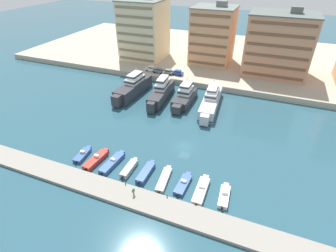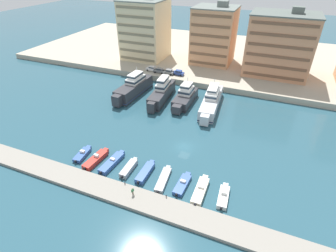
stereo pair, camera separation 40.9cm
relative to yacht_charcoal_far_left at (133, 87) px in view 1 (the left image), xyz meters
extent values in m
plane|color=#285160|center=(24.40, -20.29, -2.52)|extent=(400.00, 400.00, 0.00)
cube|color=#ADA38E|center=(24.40, 47.55, -1.56)|extent=(180.00, 70.00, 1.93)
cube|color=gray|center=(24.40, -38.86, -2.19)|extent=(120.00, 4.89, 0.66)
cube|color=#333338|center=(0.01, 0.18, -0.56)|extent=(5.48, 16.99, 3.93)
cube|color=#333338|center=(-0.51, -9.22, -0.46)|extent=(2.63, 2.42, 3.34)
cube|color=#334C7F|center=(0.01, 0.18, -1.83)|extent=(5.53, 17.16, 0.24)
cube|color=white|center=(0.08, 1.43, 2.18)|extent=(3.94, 7.23, 1.54)
cube|color=#233342|center=(0.08, 1.43, 2.33)|extent=(3.99, 7.30, 0.55)
cube|color=white|center=(0.08, 1.43, 3.57)|extent=(3.07, 5.64, 1.25)
cube|color=#233342|center=(0.08, 1.43, 3.70)|extent=(3.11, 5.69, 0.45)
cylinder|color=silver|center=(0.14, 2.49, 5.10)|extent=(0.16, 0.16, 1.80)
cube|color=#333338|center=(0.50, 9.00, -1.44)|extent=(3.92, 1.11, 0.20)
cube|color=#333338|center=(9.74, 0.26, -0.75)|extent=(5.13, 16.73, 3.55)
cube|color=#333338|center=(10.46, -8.80, -0.66)|extent=(2.25, 2.07, 3.02)
cube|color=black|center=(9.74, 0.26, -1.90)|extent=(5.18, 16.89, 0.24)
cube|color=white|center=(9.64, 1.50, 1.92)|extent=(3.53, 7.14, 1.78)
cube|color=#233342|center=(9.64, 1.50, 2.10)|extent=(3.57, 7.21, 0.64)
cube|color=white|center=(9.64, 1.50, 3.52)|extent=(2.75, 5.57, 1.42)
cube|color=#233342|center=(9.64, 1.50, 3.66)|extent=(2.79, 5.62, 0.51)
cylinder|color=silver|center=(9.56, 2.53, 5.13)|extent=(0.16, 0.16, 1.80)
cube|color=#333338|center=(9.04, 8.92, -1.55)|extent=(3.31, 1.16, 0.20)
cube|color=#333338|center=(17.18, 0.79, -1.12)|extent=(4.68, 12.44, 2.81)
cube|color=#333338|center=(17.24, -6.44, -1.05)|extent=(2.53, 2.31, 2.39)
cube|color=black|center=(17.18, 0.79, -2.03)|extent=(4.72, 12.56, 0.24)
cube|color=white|center=(17.17, 1.72, 1.15)|extent=(3.61, 5.24, 1.74)
cube|color=#233342|center=(17.17, 1.72, 1.33)|extent=(3.66, 5.29, 0.63)
cube|color=white|center=(17.17, 1.72, 2.68)|extent=(2.82, 4.09, 1.31)
cube|color=#233342|center=(17.17, 1.72, 2.81)|extent=(2.85, 4.13, 0.47)
cylinder|color=silver|center=(17.17, 2.50, 4.24)|extent=(0.16, 0.16, 1.80)
cube|color=#333338|center=(17.12, 7.44, -1.75)|extent=(3.89, 0.93, 0.20)
cube|color=silver|center=(25.24, 1.07, -0.93)|extent=(5.82, 19.28, 3.19)
cube|color=silver|center=(26.10, -9.34, -0.85)|extent=(2.51, 2.32, 2.71)
cube|color=#192347|center=(25.24, 1.07, -1.97)|extent=(5.88, 19.47, 0.24)
cube|color=white|center=(25.12, 2.49, 1.55)|extent=(3.97, 8.22, 1.77)
cube|color=#233342|center=(25.12, 2.49, 1.73)|extent=(4.02, 8.31, 0.64)
cube|color=white|center=(25.12, 2.49, 2.99)|extent=(3.10, 6.41, 1.11)
cube|color=#233342|center=(25.12, 2.49, 3.10)|extent=(3.14, 6.48, 0.40)
cylinder|color=silver|center=(25.02, 3.68, 4.44)|extent=(0.16, 0.16, 1.80)
cube|color=silver|center=(24.41, 10.98, -1.65)|extent=(3.69, 1.20, 0.20)
cube|color=#33569E|center=(4.39, -32.30, -2.09)|extent=(2.36, 4.97, 0.87)
cube|color=#33569E|center=(4.09, -29.55, -2.09)|extent=(1.10, 0.94, 0.74)
cube|color=silver|center=(4.35, -31.94, -1.38)|extent=(1.08, 0.71, 0.54)
cube|color=#283847|center=(4.32, -31.67, -1.30)|extent=(0.93, 0.18, 0.33)
cube|color=black|center=(4.66, -34.87, -1.94)|extent=(0.39, 0.32, 0.60)
cube|color=red|center=(8.23, -32.69, -1.98)|extent=(2.40, 6.58, 1.09)
cube|color=red|center=(8.51, -29.10, -1.98)|extent=(1.11, 0.94, 0.92)
cube|color=silver|center=(8.27, -32.21, -1.14)|extent=(1.09, 0.68, 0.59)
cube|color=#283847|center=(8.29, -31.93, -1.05)|extent=(0.96, 0.15, 0.36)
cube|color=black|center=(7.97, -36.09, -1.83)|extent=(0.38, 0.31, 0.60)
cube|color=#33569E|center=(11.99, -32.19, -2.03)|extent=(2.38, 7.02, 0.99)
cube|color=#33569E|center=(12.26, -28.36, -2.03)|extent=(1.10, 0.93, 0.84)
cube|color=silver|center=(12.03, -31.67, -1.35)|extent=(1.09, 0.67, 0.37)
cube|color=#283847|center=(12.05, -31.39, -1.29)|extent=(0.95, 0.15, 0.22)
cube|color=black|center=(11.73, -35.81, -1.88)|extent=(0.38, 0.30, 0.60)
cube|color=#9EA3A8|center=(16.27, -32.37, -1.99)|extent=(1.64, 5.35, 1.06)
cube|color=#9EA3A8|center=(16.22, -29.40, -1.99)|extent=(0.87, 0.71, 0.90)
cube|color=black|center=(16.31, -35.22, -1.84)|extent=(0.36, 0.29, 0.60)
cube|color=#33569E|center=(20.01, -32.19, -2.00)|extent=(1.78, 6.01, 1.05)
cube|color=#33569E|center=(19.99, -28.84, -2.00)|extent=(0.96, 0.79, 0.90)
cube|color=black|center=(20.03, -35.37, -1.85)|extent=(0.36, 0.28, 0.60)
cube|color=#9EA3A8|center=(24.16, -32.50, -2.15)|extent=(2.42, 6.83, 0.75)
cube|color=#9EA3A8|center=(23.75, -28.84, -2.15)|extent=(1.01, 0.86, 0.64)
cube|color=black|center=(24.55, -36.00, -2.00)|extent=(0.39, 0.32, 0.60)
cube|color=#33569E|center=(28.14, -32.41, -2.13)|extent=(2.09, 5.60, 0.79)
cube|color=#33569E|center=(28.25, -29.27, -2.13)|extent=(1.07, 0.89, 0.67)
cube|color=silver|center=(28.15, -32.00, -1.53)|extent=(1.06, 0.64, 0.40)
cube|color=#283847|center=(28.16, -31.72, -1.47)|extent=(0.95, 0.11, 0.24)
cube|color=black|center=(28.03, -35.36, -1.98)|extent=(0.37, 0.29, 0.60)
cube|color=beige|center=(31.85, -32.76, -2.03)|extent=(2.09, 6.84, 0.98)
cube|color=beige|center=(31.76, -28.98, -2.03)|extent=(1.09, 0.90, 0.83)
cube|color=silver|center=(31.83, -32.25, -1.34)|extent=(1.08, 0.62, 0.40)
cube|color=#283847|center=(31.83, -31.97, -1.28)|extent=(0.97, 0.10, 0.24)
cube|color=black|center=(31.92, -36.34, -1.88)|extent=(0.37, 0.29, 0.60)
cube|color=white|center=(36.19, -32.50, -2.09)|extent=(2.17, 5.45, 0.86)
cube|color=white|center=(35.97, -29.48, -2.09)|extent=(1.04, 0.87, 0.73)
cube|color=silver|center=(36.16, -32.10, -1.37)|extent=(1.02, 0.67, 0.59)
cube|color=#283847|center=(36.14, -31.82, -1.28)|extent=(0.89, 0.15, 0.35)
cube|color=black|center=(36.40, -35.33, -1.94)|extent=(0.38, 0.31, 0.60)
cube|color=white|center=(-1.42, 16.56, 0.13)|extent=(4.14, 1.81, 0.80)
cube|color=white|center=(-1.27, 16.55, 0.87)|extent=(2.14, 1.61, 0.68)
cube|color=#1E2833|center=(-1.27, 16.55, 0.87)|extent=(2.10, 1.63, 0.37)
cylinder|color=black|center=(-2.79, 15.74, -0.27)|extent=(0.65, 0.24, 0.64)
cylinder|color=black|center=(-2.75, 17.44, -0.27)|extent=(0.65, 0.24, 0.64)
cylinder|color=black|center=(-0.09, 15.67, -0.27)|extent=(0.65, 0.24, 0.64)
cylinder|color=black|center=(-0.05, 17.37, -0.27)|extent=(0.65, 0.24, 0.64)
cube|color=slate|center=(1.98, 15.95, 0.13)|extent=(4.13, 1.79, 0.80)
cube|color=slate|center=(2.13, 15.95, 0.87)|extent=(2.13, 1.60, 0.68)
cube|color=#1E2833|center=(2.13, 15.95, 0.87)|extent=(2.09, 1.62, 0.37)
cylinder|color=black|center=(0.61, 15.13, -0.27)|extent=(0.64, 0.23, 0.64)
cylinder|color=black|center=(0.64, 16.83, -0.27)|extent=(0.64, 0.23, 0.64)
cylinder|color=black|center=(3.31, 15.08, -0.27)|extent=(0.64, 0.23, 0.64)
cylinder|color=black|center=(3.34, 16.78, -0.27)|extent=(0.64, 0.23, 0.64)
cube|color=slate|center=(5.55, 16.04, 0.13)|extent=(4.24, 2.07, 0.80)
cube|color=slate|center=(5.70, 16.02, 0.87)|extent=(2.24, 1.75, 0.68)
cube|color=#1E2833|center=(5.70, 16.02, 0.87)|extent=(2.20, 1.76, 0.37)
cylinder|color=black|center=(4.13, 15.32, -0.27)|extent=(0.66, 0.28, 0.64)
cylinder|color=black|center=(4.29, 17.01, -0.27)|extent=(0.66, 0.28, 0.64)
cylinder|color=black|center=(6.82, 15.06, -0.27)|extent=(0.66, 0.28, 0.64)
cylinder|color=black|center=(6.97, 16.76, -0.27)|extent=(0.66, 0.28, 0.64)
cube|color=#28428E|center=(9.08, 16.53, 0.13)|extent=(4.20, 1.95, 0.80)
cube|color=#28428E|center=(9.23, 16.52, 0.87)|extent=(2.19, 1.69, 0.68)
cube|color=#1E2833|center=(9.23, 16.52, 0.87)|extent=(2.15, 1.70, 0.37)
cylinder|color=black|center=(7.68, 15.77, -0.27)|extent=(0.65, 0.26, 0.64)
cylinder|color=black|center=(7.78, 17.46, -0.27)|extent=(0.65, 0.26, 0.64)
cylinder|color=black|center=(10.37, 15.60, -0.27)|extent=(0.65, 0.26, 0.64)
cylinder|color=black|center=(10.48, 17.30, -0.27)|extent=(0.65, 0.26, 0.64)
cube|color=beige|center=(-10.47, 30.35, 10.40)|extent=(16.34, 15.69, 21.98)
cube|color=#7E7359|center=(-10.47, 22.40, 0.98)|extent=(15.03, 0.24, 0.90)
cube|color=#7E7359|center=(-10.47, 22.40, 4.12)|extent=(15.03, 0.24, 0.90)
cube|color=#7E7359|center=(-10.47, 22.40, 7.26)|extent=(15.03, 0.24, 0.90)
cube|color=#7E7359|center=(-10.47, 22.40, 10.40)|extent=(15.03, 0.24, 0.90)
cube|color=#7E7359|center=(-10.47, 22.40, 13.54)|extent=(15.03, 0.24, 0.90)
cube|color=#7E7359|center=(-10.47, 22.40, 16.68)|extent=(15.03, 0.24, 0.90)
cube|color=#7E7359|center=(-10.47, 22.40, 19.82)|extent=(15.03, 0.24, 0.90)
cube|color=tan|center=(16.63, 34.89, 9.54)|extent=(15.25, 14.28, 20.27)
cube|color=brown|center=(16.63, 27.65, 1.10)|extent=(14.03, 0.24, 0.90)
cube|color=brown|center=(16.63, 27.65, 4.48)|extent=(14.03, 0.24, 0.90)
cube|color=brown|center=(16.63, 27.65, 7.85)|extent=(14.03, 0.24, 0.90)
cube|color=brown|center=(16.63, 27.65, 11.23)|extent=(14.03, 0.24, 0.90)
cube|color=brown|center=(16.63, 27.65, 14.61)|extent=(14.03, 0.24, 0.90)
cube|color=brown|center=(16.63, 27.65, 17.99)|extent=(14.03, 0.24, 0.90)
cube|color=slate|center=(16.63, 34.89, 19.88)|extent=(15.55, 14.56, 0.40)
cube|color=slate|center=(18.91, 34.89, 21.08)|extent=(3.60, 3.20, 2.00)
cube|color=tan|center=(40.50, 31.28, 9.50)|extent=(21.19, 15.37, 20.18)
cube|color=brown|center=(40.50, 23.49, 1.09)|extent=(19.50, 0.24, 0.90)
cube|color=brown|center=(40.50, 23.49, 4.45)|extent=(19.50, 0.24, 0.90)
cube|color=brown|center=(40.50, 23.49, 7.82)|extent=(19.50, 0.24, 0.90)
cube|color=brown|center=(40.50, 23.49, 11.18)|extent=(19.50, 0.24, 0.90)
cube|color=brown|center=(40.50, 23.49, 14.54)|extent=(19.50, 0.24, 0.90)
cube|color=brown|center=(40.50, 23.49, 17.91)|extent=(19.50, 0.24, 0.90)
cube|color=#56605B|center=(40.50, 31.28, 19.79)|extent=(21.62, 15.68, 0.40)
cube|color=#56605B|center=(43.68, 31.28, 20.99)|extent=(3.60, 3.20, 2.00)
cylinder|color=#7A6B56|center=(20.59, -38.47, -1.46)|extent=(0.13, 0.13, 0.81)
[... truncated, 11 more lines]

